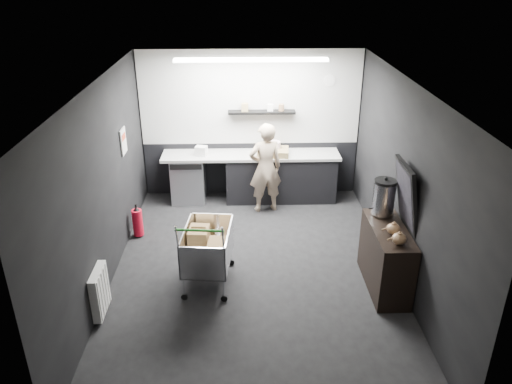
{
  "coord_description": "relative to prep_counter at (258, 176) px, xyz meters",
  "views": [
    {
      "loc": [
        -0.15,
        -6.03,
        4.07
      ],
      "look_at": [
        0.03,
        0.4,
        1.08
      ],
      "focal_mm": 35.0,
      "sensor_mm": 36.0,
      "label": 1
    }
  ],
  "objects": [
    {
      "name": "floor",
      "position": [
        -0.14,
        -2.42,
        -0.46
      ],
      "size": [
        5.5,
        5.5,
        0.0
      ],
      "primitive_type": "plane",
      "color": "black",
      "rests_on": "ground"
    },
    {
      "name": "ceiling",
      "position": [
        -0.14,
        -2.42,
        2.24
      ],
      "size": [
        5.5,
        5.5,
        0.0
      ],
      "primitive_type": "plane",
      "rotation": [
        3.14,
        0.0,
        0.0
      ],
      "color": "white",
      "rests_on": "wall_back"
    },
    {
      "name": "wall_back",
      "position": [
        -0.14,
        0.33,
        0.89
      ],
      "size": [
        5.5,
        0.0,
        5.5
      ],
      "primitive_type": "plane",
      "rotation": [
        1.57,
        0.0,
        0.0
      ],
      "color": "black",
      "rests_on": "floor"
    },
    {
      "name": "wall_front",
      "position": [
        -0.14,
        -5.17,
        0.89
      ],
      "size": [
        5.5,
        0.0,
        5.5
      ],
      "primitive_type": "plane",
      "rotation": [
        -1.57,
        0.0,
        0.0
      ],
      "color": "black",
      "rests_on": "floor"
    },
    {
      "name": "wall_left",
      "position": [
        -2.14,
        -2.42,
        0.89
      ],
      "size": [
        0.0,
        5.5,
        5.5
      ],
      "primitive_type": "plane",
      "rotation": [
        1.57,
        0.0,
        1.57
      ],
      "color": "black",
      "rests_on": "floor"
    },
    {
      "name": "wall_right",
      "position": [
        1.86,
        -2.42,
        0.89
      ],
      "size": [
        0.0,
        5.5,
        5.5
      ],
      "primitive_type": "plane",
      "rotation": [
        1.57,
        0.0,
        -1.57
      ],
      "color": "black",
      "rests_on": "floor"
    },
    {
      "name": "kitchen_wall_panel",
      "position": [
        -0.14,
        0.31,
        1.39
      ],
      "size": [
        3.95,
        0.02,
        1.7
      ],
      "primitive_type": "cube",
      "color": "beige",
      "rests_on": "wall_back"
    },
    {
      "name": "dado_panel",
      "position": [
        -0.14,
        0.31,
        0.04
      ],
      "size": [
        3.95,
        0.02,
        1.0
      ],
      "primitive_type": "cube",
      "color": "black",
      "rests_on": "wall_back"
    },
    {
      "name": "floating_shelf",
      "position": [
        0.06,
        0.2,
        1.16
      ],
      "size": [
        1.2,
        0.22,
        0.04
      ],
      "primitive_type": "cube",
      "color": "black",
      "rests_on": "wall_back"
    },
    {
      "name": "wall_clock",
      "position": [
        1.26,
        0.3,
        1.69
      ],
      "size": [
        0.2,
        0.03,
        0.2
      ],
      "primitive_type": "cylinder",
      "rotation": [
        1.57,
        0.0,
        0.0
      ],
      "color": "white",
      "rests_on": "wall_back"
    },
    {
      "name": "poster",
      "position": [
        -2.12,
        -1.12,
        1.09
      ],
      "size": [
        0.02,
        0.3,
        0.4
      ],
      "primitive_type": "cube",
      "color": "silver",
      "rests_on": "wall_left"
    },
    {
      "name": "poster_red_band",
      "position": [
        -2.11,
        -1.12,
        1.16
      ],
      "size": [
        0.02,
        0.22,
        0.1
      ],
      "primitive_type": "cube",
      "color": "red",
      "rests_on": "poster"
    },
    {
      "name": "radiator",
      "position": [
        -2.08,
        -3.32,
        -0.11
      ],
      "size": [
        0.1,
        0.5,
        0.6
      ],
      "primitive_type": "cube",
      "color": "white",
      "rests_on": "wall_left"
    },
    {
      "name": "ceiling_strip",
      "position": [
        -0.14,
        -0.57,
        2.21
      ],
      "size": [
        2.4,
        0.2,
        0.04
      ],
      "primitive_type": "cube",
      "color": "white",
      "rests_on": "ceiling"
    },
    {
      "name": "prep_counter",
      "position": [
        0.0,
        0.0,
        0.0
      ],
      "size": [
        3.2,
        0.61,
        0.9
      ],
      "color": "black",
      "rests_on": "floor"
    },
    {
      "name": "person",
      "position": [
        0.11,
        -0.45,
        0.35
      ],
      "size": [
        0.66,
        0.51,
        1.61
      ],
      "primitive_type": "imported",
      "rotation": [
        0.0,
        0.0,
        3.38
      ],
      "color": "beige",
      "rests_on": "floor"
    },
    {
      "name": "shopping_cart",
      "position": [
        -0.78,
        -2.64,
        0.08
      ],
      "size": [
        0.69,
        1.06,
        1.12
      ],
      "color": "silver",
      "rests_on": "floor"
    },
    {
      "name": "sideboard",
      "position": [
        1.63,
        -2.78,
        0.11
      ],
      "size": [
        0.51,
        1.19,
        1.79
      ],
      "color": "black",
      "rests_on": "floor"
    },
    {
      "name": "fire_extinguisher",
      "position": [
        -1.99,
        -1.34,
        -0.19
      ],
      "size": [
        0.16,
        0.16,
        0.54
      ],
      "color": "red",
      "rests_on": "floor"
    },
    {
      "name": "cardboard_box",
      "position": [
        0.26,
        -0.05,
        0.5
      ],
      "size": [
        0.58,
        0.46,
        0.11
      ],
      "primitive_type": "cube",
      "rotation": [
        0.0,
        0.0,
        -0.08
      ],
      "color": "olive",
      "rests_on": "prep_counter"
    },
    {
      "name": "pink_tub",
      "position": [
        0.28,
        0.0,
        0.56
      ],
      "size": [
        0.23,
        0.23,
        0.23
      ],
      "primitive_type": "cylinder",
      "color": "silver",
      "rests_on": "prep_counter"
    },
    {
      "name": "white_container",
      "position": [
        -1.02,
        -0.05,
        0.53
      ],
      "size": [
        0.23,
        0.2,
        0.17
      ],
      "primitive_type": "cube",
      "rotation": [
        0.0,
        0.0,
        -0.27
      ],
      "color": "white",
      "rests_on": "prep_counter"
    }
  ]
}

